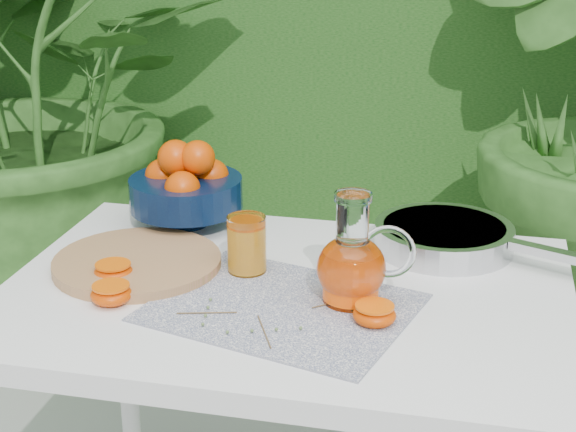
% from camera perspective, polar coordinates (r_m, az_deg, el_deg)
% --- Properties ---
extents(potted_plant_left, '(2.03, 2.03, 1.64)m').
position_cam_1_polar(potted_plant_left, '(2.94, -16.22, 7.98)').
color(potted_plant_left, '#29501B').
rests_on(potted_plant_left, ground).
extents(white_table, '(1.00, 0.70, 0.75)m').
position_cam_1_polar(white_table, '(1.60, -0.16, -7.35)').
color(white_table, white).
rests_on(white_table, ground).
extents(placemat, '(0.49, 0.42, 0.00)m').
position_cam_1_polar(placemat, '(1.49, -0.40, -5.92)').
color(placemat, '#0B1741').
rests_on(placemat, white_table).
extents(cutting_board, '(0.38, 0.38, 0.02)m').
position_cam_1_polar(cutting_board, '(1.67, -9.72, -3.00)').
color(cutting_board, '#A16A49').
rests_on(cutting_board, white_table).
extents(fruit_bowl, '(0.28, 0.28, 0.19)m').
position_cam_1_polar(fruit_bowl, '(1.84, -6.61, 1.95)').
color(fruit_bowl, black).
rests_on(fruit_bowl, white_table).
extents(juice_pitcher, '(0.17, 0.12, 0.19)m').
position_cam_1_polar(juice_pitcher, '(1.49, 4.21, -3.17)').
color(juice_pitcher, white).
rests_on(juice_pitcher, white_table).
extents(juice_tumbler, '(0.09, 0.09, 0.11)m').
position_cam_1_polar(juice_tumbler, '(1.61, -2.68, -1.90)').
color(juice_tumbler, white).
rests_on(juice_tumbler, white_table).
extents(saute_pan, '(0.49, 0.35, 0.05)m').
position_cam_1_polar(saute_pan, '(1.75, 10.16, -1.29)').
color(saute_pan, '#B9BABE').
rests_on(saute_pan, white_table).
extents(orange_halves, '(0.56, 0.17, 0.03)m').
position_cam_1_polar(orange_halves, '(1.52, -6.01, -4.95)').
color(orange_halves, '#DD3C02').
rests_on(orange_halves, white_table).
extents(thyme_sprigs, '(0.32, 0.25, 0.01)m').
position_cam_1_polar(thyme_sprigs, '(1.46, -0.78, -6.30)').
color(thyme_sprigs, brown).
rests_on(thyme_sprigs, white_table).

